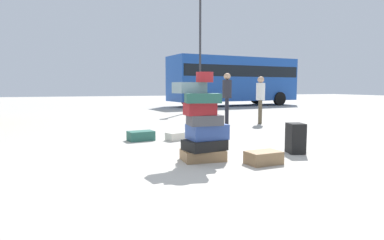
{
  "coord_description": "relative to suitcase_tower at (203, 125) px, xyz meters",
  "views": [
    {
      "loc": [
        -1.86,
        -5.27,
        1.26
      ],
      "look_at": [
        0.18,
        0.49,
        0.64
      ],
      "focal_mm": 30.91,
      "sensor_mm": 36.0,
      "label": 1
    }
  ],
  "objects": [
    {
      "name": "ground_plane",
      "position": [
        -0.17,
        0.09,
        -0.61
      ],
      "size": [
        80.0,
        80.0,
        0.0
      ],
      "primitive_type": "plane",
      "color": "#ADA89E"
    },
    {
      "name": "suitcase_tower",
      "position": [
        0.0,
        0.0,
        0.0
      ],
      "size": [
        0.9,
        0.75,
        1.51
      ],
      "color": "olive",
      "rests_on": "ground"
    },
    {
      "name": "suitcase_brown_upright_blue",
      "position": [
        0.85,
        -0.56,
        -0.51
      ],
      "size": [
        0.59,
        0.42,
        0.21
      ],
      "primitive_type": "cube",
      "rotation": [
        0.0,
        0.0,
        0.09
      ],
      "color": "olive",
      "rests_on": "ground"
    },
    {
      "name": "suitcase_black_right_side",
      "position": [
        1.9,
        0.01,
        -0.32
      ],
      "size": [
        0.36,
        0.41,
        0.57
      ],
      "primitive_type": "cube",
      "rotation": [
        0.0,
        0.0,
        -0.25
      ],
      "color": "black",
      "rests_on": "ground"
    },
    {
      "name": "suitcase_teal_white_trunk",
      "position": [
        -0.59,
        2.47,
        -0.5
      ],
      "size": [
        0.64,
        0.46,
        0.22
      ],
      "primitive_type": "cube",
      "rotation": [
        0.0,
        0.0,
        0.15
      ],
      "color": "#26594C",
      "rests_on": "ground"
    },
    {
      "name": "suitcase_cream_left_side",
      "position": [
        0.34,
        2.29,
        -0.52
      ],
      "size": [
        0.79,
        0.52,
        0.18
      ],
      "primitive_type": "cube",
      "rotation": [
        0.0,
        0.0,
        0.34
      ],
      "color": "beige",
      "rests_on": "ground"
    },
    {
      "name": "person_bearded_onlooker",
      "position": [
        2.63,
        4.56,
        0.41
      ],
      "size": [
        0.3,
        0.32,
        1.7
      ],
      "rotation": [
        0.0,
        0.0,
        -2.0
      ],
      "color": "black",
      "rests_on": "ground"
    },
    {
      "name": "person_tourist_with_camera",
      "position": [
        3.94,
        4.66,
        0.35
      ],
      "size": [
        0.3,
        0.3,
        1.61
      ],
      "rotation": [
        0.0,
        0.0,
        -2.16
      ],
      "color": "brown",
      "rests_on": "ground"
    },
    {
      "name": "parked_bus",
      "position": [
        7.99,
        14.7,
        1.22
      ],
      "size": [
        9.01,
        3.59,
        3.15
      ],
      "rotation": [
        0.0,
        0.0,
        0.13
      ],
      "color": "#1E4CA5",
      "rests_on": "ground"
    },
    {
      "name": "lamp_post",
      "position": [
        4.53,
        11.95,
        3.57
      ],
      "size": [
        0.36,
        0.36,
        6.46
      ],
      "color": "#333338",
      "rests_on": "ground"
    }
  ]
}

